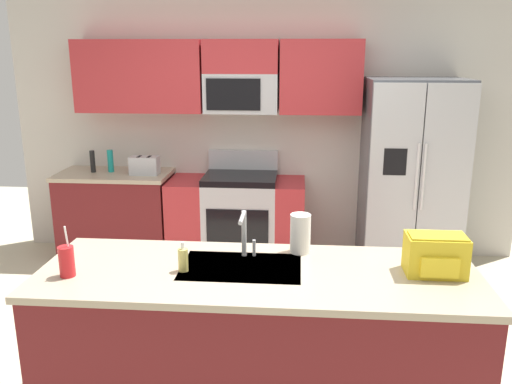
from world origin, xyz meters
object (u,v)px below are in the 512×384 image
Objects in this scene: drink_cup_red at (67,261)px; backpack at (436,254)px; refrigerator at (411,177)px; bottle_teal at (110,161)px; toaster at (145,165)px; soap_dispenser at (183,259)px; pepper_mill at (93,161)px; sink_faucet at (244,231)px; range_oven at (237,218)px; paper_towel_roll at (300,233)px.

drink_cup_red is 0.91× the size of backpack.
refrigerator is 2.98m from bottle_teal.
toaster reaches higher than soap_dispenser.
pepper_mill is 0.98× the size of bottle_teal.
refrigerator reaches higher than pepper_mill.
refrigerator is at bearing 53.55° from soap_dispenser.
backpack is (2.66, -2.33, 0.00)m from bottle_teal.
bottle_teal is at bearing 178.08° from refrigerator.
sink_faucet is at bearing 20.41° from drink_cup_red.
sink_faucet is 1.08m from backpack.
drink_cup_red is at bearing -159.59° from sink_faucet.
bottle_teal reaches higher than soap_dispenser.
range_oven is 2.74m from backpack.
paper_towel_roll reaches higher than soap_dispenser.
drink_cup_red reaches higher than pepper_mill.
paper_towel_roll is at bearing -47.01° from bottle_teal.
sink_faucet is (1.22, -2.10, 0.08)m from toaster.
refrigerator is at bearing 61.81° from paper_towel_roll.
sink_faucet is 0.88× the size of backpack.
pepper_mill is 2.92m from paper_towel_roll.
bottle_teal is at bearing 138.79° from backpack.
paper_towel_roll is (1.92, -2.06, 0.01)m from bottle_teal.
pepper_mill is (-3.15, 0.07, 0.09)m from refrigerator.
sink_faucet is 0.41m from soap_dispenser.
refrigerator reaches higher than paper_towel_roll.
sink_faucet is at bearing -161.11° from paper_towel_roll.
backpack is (0.74, -0.27, -0.00)m from paper_towel_roll.
paper_towel_roll is 0.75× the size of backpack.
sink_faucet is (0.30, -2.15, 0.62)m from range_oven.
range_oven is 1.75m from refrigerator.
refrigerator is (1.68, -0.07, 0.48)m from range_oven.
toaster is 0.97× the size of drink_cup_red.
refrigerator is 2.25m from backpack.
bottle_teal is 2.72m from soap_dispenser.
range_oven reaches higher than toaster.
drink_cup_red is (0.84, -2.49, -0.02)m from pepper_mill.
paper_towel_roll is (2.10, -2.03, 0.01)m from pepper_mill.
drink_cup_red reaches higher than sink_faucet.
toaster is 1.65× the size of soap_dispenser.
range_oven is 2.21m from paper_towel_roll.
refrigerator is 5.78× the size of backpack.
bottle_teal is at bearing 132.99° from paper_towel_roll.
backpack is (-0.31, -2.23, 0.09)m from refrigerator.
paper_towel_roll is at bearing 27.62° from soap_dispenser.
toaster is (-0.92, -0.05, 0.55)m from range_oven.
sink_faucet reaches higher than backpack.
sink_faucet reaches higher than paper_towel_roll.
bottle_teal reaches higher than pepper_mill.
pepper_mill is 0.76× the size of drink_cup_red.
bottle_teal is (-0.38, 0.08, 0.02)m from toaster.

